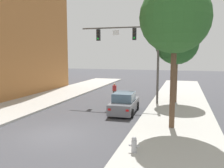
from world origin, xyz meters
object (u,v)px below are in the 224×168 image
object	(u,v)px
pedestrian_crossing_road	(114,90)
street_tree_nearest	(175,18)
traffic_signal_mast	(135,45)
fire_hydrant	(134,144)
street_tree_second	(177,43)
car_lead_grey	(124,104)

from	to	relation	value
pedestrian_crossing_road	street_tree_nearest	world-z (taller)	street_tree_nearest
traffic_signal_mast	fire_hydrant	world-z (taller)	traffic_signal_mast
fire_hydrant	street_tree_second	bearing A→B (deg)	83.93
street_tree_nearest	pedestrian_crossing_road	bearing A→B (deg)	125.52
traffic_signal_mast	fire_hydrant	xyz separation A→B (m)	(2.29, -11.21, -4.87)
traffic_signal_mast	street_tree_nearest	world-z (taller)	street_tree_nearest
car_lead_grey	street_tree_nearest	bearing A→B (deg)	-41.32
car_lead_grey	pedestrian_crossing_road	world-z (taller)	pedestrian_crossing_road
street_tree_nearest	street_tree_second	bearing A→B (deg)	90.84
fire_hydrant	street_tree_second	distance (m)	13.23
car_lead_grey	street_tree_nearest	world-z (taller)	street_tree_nearest
traffic_signal_mast	car_lead_grey	world-z (taller)	traffic_signal_mast
street_tree_second	street_tree_nearest	bearing A→B (deg)	-89.16
pedestrian_crossing_road	traffic_signal_mast	bearing A→B (deg)	-33.33
fire_hydrant	car_lead_grey	bearing A→B (deg)	107.17
traffic_signal_mast	street_tree_second	bearing A→B (deg)	14.95
pedestrian_crossing_road	car_lead_grey	bearing A→B (deg)	-65.92
car_lead_grey	street_tree_second	world-z (taller)	street_tree_second
fire_hydrant	pedestrian_crossing_road	bearing A→B (deg)	110.07
traffic_signal_mast	fire_hydrant	size ratio (longest dim) A/B	10.42
fire_hydrant	street_tree_nearest	distance (m)	7.52
pedestrian_crossing_road	fire_hydrant	distance (m)	13.62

